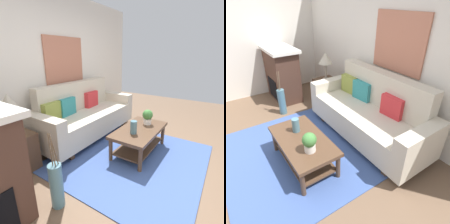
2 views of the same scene
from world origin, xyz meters
The scene contains 17 objects.
ground_plane centered at (0.00, 0.00, 0.00)m, with size 9.01×9.01×0.00m, color brown.
wall_back centered at (0.00, 2.20, 1.35)m, with size 5.01×0.10×2.70m, color silver.
area_rug centered at (0.00, 0.50, 0.01)m, with size 2.24×2.18×0.01m, color #3D5693.
couch centered at (0.24, 1.66, 0.43)m, with size 2.22×0.84×1.08m.
throw_pillow_olive centered at (-0.45, 1.79, 0.68)m, with size 0.36×0.12×0.32m, color olive.
throw_pillow_teal centered at (-0.10, 1.79, 0.68)m, with size 0.36×0.12×0.32m, color teal.
throw_pillow_crimson centered at (0.59, 1.79, 0.68)m, with size 0.36×0.12×0.32m, color red.
coffee_table centered at (0.24, 0.47, 0.31)m, with size 1.10×0.60×0.43m.
tabletop_vase centered at (0.02, 0.48, 0.53)m, with size 0.10×0.10×0.20m, color slate.
potted_plant_tabletop centered at (0.51, 0.45, 0.57)m, with size 0.18×0.18×0.26m.
side_table centered at (-1.17, 1.69, 0.28)m, with size 0.44×0.44×0.56m, color #513826.
table_lamp centered at (-1.17, 1.69, 0.99)m, with size 0.28×0.28×0.57m.
floor_vase centered at (-1.29, 0.73, 0.26)m, with size 0.14×0.14×0.52m, color slate.
floor_vase_branch_a centered at (-1.27, 0.73, 0.70)m, with size 0.01×0.01×0.36m, color brown.
floor_vase_branch_b centered at (-1.30, 0.74, 0.70)m, with size 0.01×0.01×0.36m, color brown.
floor_vase_branch_c centered at (-1.30, 0.71, 0.70)m, with size 0.01×0.01×0.36m, color brown.
framed_painting centered at (0.24, 2.13, 1.49)m, with size 0.94×0.03×0.86m, color #B77056.
Camera 1 is at (-2.25, -0.63, 1.62)m, focal length 28.26 mm.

